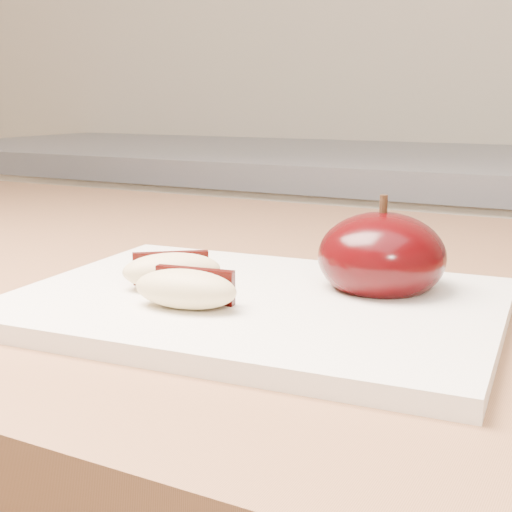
% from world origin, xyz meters
% --- Properties ---
extents(cutting_board, '(0.31, 0.24, 0.01)m').
position_xyz_m(cutting_board, '(-0.08, 0.37, 0.91)').
color(cutting_board, silver).
rests_on(cutting_board, island_counter).
extents(apple_half, '(0.09, 0.09, 0.07)m').
position_xyz_m(apple_half, '(-0.02, 0.43, 0.93)').
color(apple_half, black).
rests_on(apple_half, cutting_board).
extents(apple_wedge_a, '(0.07, 0.06, 0.02)m').
position_xyz_m(apple_wedge_a, '(-0.14, 0.36, 0.92)').
color(apple_wedge_a, '#D2BB85').
rests_on(apple_wedge_a, cutting_board).
extents(apple_wedge_b, '(0.07, 0.04, 0.02)m').
position_xyz_m(apple_wedge_b, '(-0.11, 0.33, 0.92)').
color(apple_wedge_b, '#D2BB85').
rests_on(apple_wedge_b, cutting_board).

